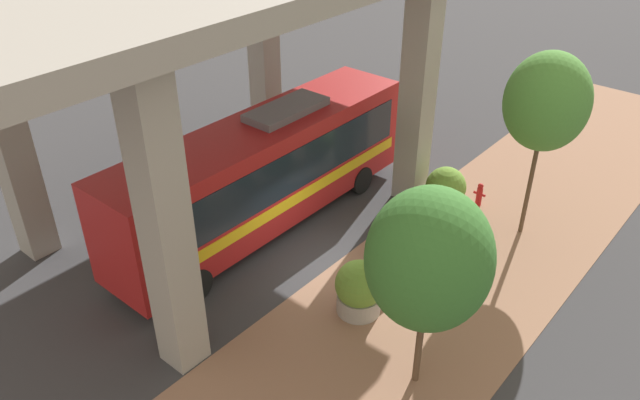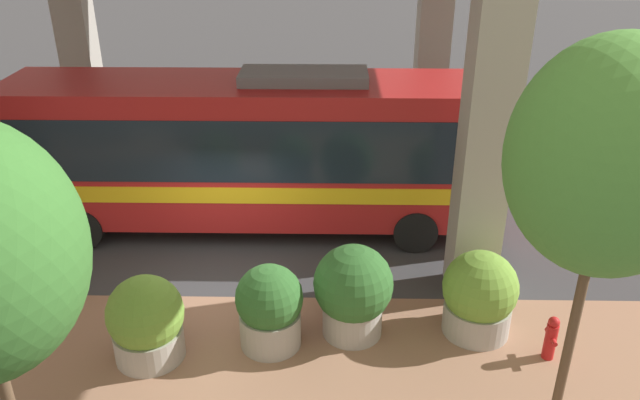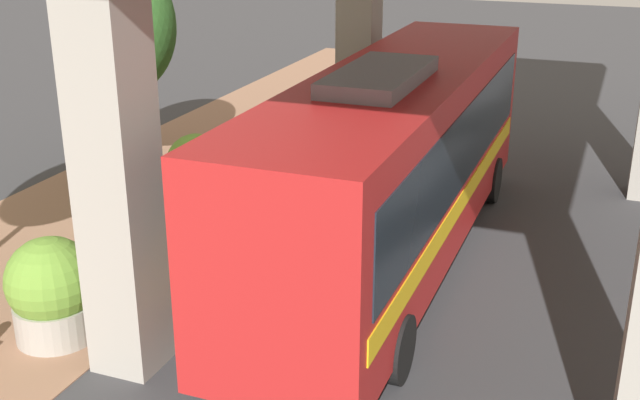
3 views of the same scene
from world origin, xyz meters
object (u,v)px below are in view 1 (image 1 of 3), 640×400
fire_hydrant (479,194)px  planter_middle (392,247)px  planter_extra (410,218)px  planter_back (359,289)px  street_tree_far (547,102)px  street_tree_near (429,260)px  planter_front (445,191)px  bus (264,169)px

fire_hydrant → planter_middle: 4.91m
fire_hydrant → planter_extra: planter_extra is taller
planter_back → street_tree_far: bearing=-105.1°
street_tree_near → street_tree_far: size_ratio=0.88×
planter_front → planter_back: 5.91m
street_tree_near → street_tree_far: 7.60m
planter_back → planter_extra: 3.64m
planter_extra → street_tree_near: street_tree_near is taller
planter_middle → planter_extra: 1.52m
planter_front → planter_extra: size_ratio=0.92×
fire_hydrant → street_tree_near: bearing=107.9°
bus → planter_extra: bearing=-152.7°
street_tree_near → fire_hydrant: bearing=-72.1°
fire_hydrant → street_tree_near: (-2.60, 8.03, 3.18)m
planter_middle → planter_back: (-0.38, 2.08, -0.03)m
street_tree_near → planter_front: bearing=-64.3°
bus → street_tree_near: size_ratio=2.13×
planter_extra → street_tree_near: bearing=125.1°
planter_back → street_tree_far: size_ratio=0.26×
planter_front → street_tree_near: street_tree_near is taller
planter_front → planter_middle: planter_front is taller
planter_middle → street_tree_far: street_tree_far is taller
fire_hydrant → street_tree_far: bearing=163.6°
planter_middle → planter_extra: planter_extra is taller
planter_middle → planter_back: size_ratio=1.01×
planter_middle → planter_extra: size_ratio=0.89×
planter_back → planter_front: bearing=-82.1°
street_tree_far → planter_extra: bearing=49.4°
planter_front → planter_middle: bearing=96.5°
planter_middle → street_tree_near: size_ratio=0.30×
bus → street_tree_far: (-6.61, -5.02, 2.44)m
fire_hydrant → planter_back: bearing=90.6°
planter_middle → street_tree_far: (-2.12, -4.35, 3.73)m
bus → planter_middle: bearing=-171.5°
planter_front → street_tree_near: size_ratio=0.31×
bus → planter_back: 5.25m
bus → planter_back: bus is taller
street_tree_near → bus: bearing=-18.5°
planter_middle → fire_hydrant: bearing=-93.5°
bus → planter_extra: size_ratio=6.24×
bus → planter_extra: 4.81m
planter_back → planter_extra: (0.73, -3.56, 0.16)m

